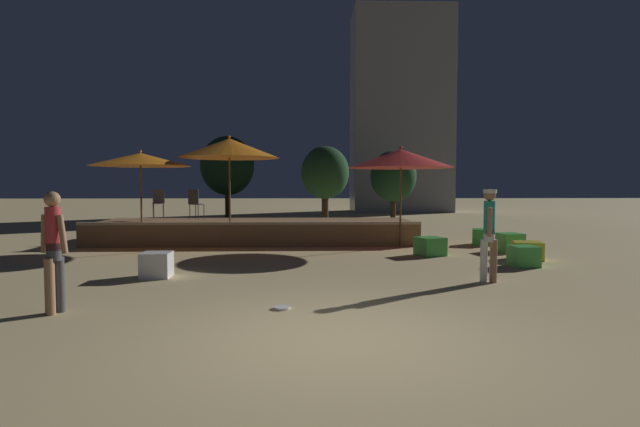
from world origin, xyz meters
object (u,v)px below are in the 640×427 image
patio_umbrella_0 (401,159)px  frisbee_disc (282,308)px  bistro_chair_1 (195,201)px  bistro_chair_0 (159,200)px  background_tree_2 (393,176)px  cube_seat_0 (430,246)px  person_0 (489,231)px  patio_umbrella_1 (140,160)px  background_tree_1 (325,173)px  patio_umbrella_2 (229,148)px  cube_seat_3 (524,256)px  cube_seat_4 (510,242)px  cube_seat_2 (528,251)px  background_tree_0 (227,166)px  person_1 (54,249)px  cube_seat_1 (157,265)px  cube_seat_5 (483,237)px

patio_umbrella_0 → frisbee_disc: patio_umbrella_0 is taller
bistro_chair_1 → frisbee_disc: bearing=132.9°
bistro_chair_0 → background_tree_2: 13.64m
cube_seat_0 → background_tree_2: 14.03m
person_0 → patio_umbrella_1: bearing=164.4°
patio_umbrella_1 → background_tree_1: bearing=50.5°
cube_seat_0 → background_tree_2: background_tree_2 is taller
patio_umbrella_2 → person_0: size_ratio=1.88×
patio_umbrella_1 → bistro_chair_0: size_ratio=3.05×
patio_umbrella_0 → cube_seat_0: 2.83m
patio_umbrella_0 → patio_umbrella_1: (-7.21, 0.16, -0.03)m
cube_seat_0 → cube_seat_3: bearing=-47.7°
patio_umbrella_0 → bistro_chair_0: bearing=163.3°
cube_seat_4 → background_tree_2: bearing=93.1°
background_tree_1 → bistro_chair_1: bearing=-127.6°
cube_seat_2 → background_tree_2: 14.71m
cube_seat_4 → cube_seat_2: bearing=-96.4°
background_tree_0 → patio_umbrella_2: bearing=-81.1°
cube_seat_2 → person_0: person_0 is taller
patio_umbrella_1 → person_1: patio_umbrella_1 is taller
person_1 → background_tree_2: bearing=178.6°
patio_umbrella_2 → cube_seat_0: size_ratio=4.09×
bistro_chair_1 → background_tree_0: background_tree_0 is taller
cube_seat_3 → person_1: bearing=-155.6°
frisbee_disc → background_tree_0: background_tree_0 is taller
background_tree_2 → person_0: bearing=-94.6°
patio_umbrella_1 → patio_umbrella_0: bearing=-1.3°
cube_seat_4 → patio_umbrella_2: bearing=169.2°
background_tree_1 → cube_seat_2: bearing=-64.5°
patio_umbrella_2 → frisbee_disc: (1.79, -7.31, -2.76)m
background_tree_1 → background_tree_2: bearing=55.0°
patio_umbrella_1 → cube_seat_1: (1.73, -4.55, -2.21)m
patio_umbrella_1 → background_tree_1: (5.39, 6.55, -0.21)m
background_tree_0 → cube_seat_1: bearing=-85.8°
cube_seat_5 → person_0: 5.92m
cube_seat_0 → cube_seat_2: 2.24m
patio_umbrella_0 → background_tree_2: (1.98, 12.14, -0.28)m
cube_seat_0 → person_0: (0.18, -3.42, 0.70)m
patio_umbrella_1 → patio_umbrella_2: bearing=6.1°
cube_seat_1 → cube_seat_2: bearing=13.8°
frisbee_disc → background_tree_1: bearing=85.0°
cube_seat_1 → person_1: size_ratio=0.33×
cube_seat_4 → person_0: 4.63m
person_0 → person_1: size_ratio=1.01×
cube_seat_0 → background_tree_0: 16.17m
bistro_chair_0 → person_0: bearing=-54.7°
patio_umbrella_2 → cube_seat_5: bearing=0.4°
cube_seat_1 → frisbee_disc: size_ratio=2.31×
cube_seat_5 → person_0: person_0 is taller
cube_seat_5 → frisbee_disc: bearing=-126.9°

